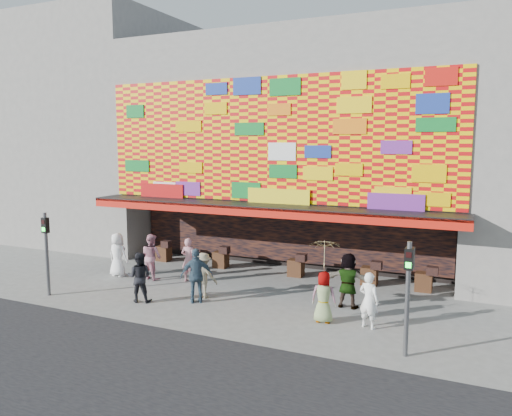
# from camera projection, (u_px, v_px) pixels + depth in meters

# --- Properties ---
(ground) EXTENTS (90.00, 90.00, 0.00)m
(ground) POSITION_uv_depth(u_px,v_px,m) (221.00, 306.00, 16.73)
(ground) COLOR slate
(ground) RESTS_ON ground
(road_strip) EXTENTS (30.00, 8.00, 0.02)m
(road_strip) POSITION_uv_depth(u_px,v_px,m) (78.00, 394.00, 10.86)
(road_strip) COLOR black
(road_strip) RESTS_ON ground
(shop_building) EXTENTS (15.20, 9.40, 10.00)m
(shop_building) POSITION_uv_depth(u_px,v_px,m) (303.00, 147.00, 23.42)
(shop_building) COLOR gray
(shop_building) RESTS_ON ground
(neighbor_left) EXTENTS (11.00, 8.00, 12.00)m
(neighbor_left) POSITION_uv_depth(u_px,v_px,m) (87.00, 133.00, 28.50)
(neighbor_left) COLOR gray
(neighbor_left) RESTS_ON ground
(signal_left) EXTENTS (0.22, 0.20, 3.00)m
(signal_left) POSITION_uv_depth(u_px,v_px,m) (46.00, 244.00, 17.68)
(signal_left) COLOR #59595B
(signal_left) RESTS_ON ground
(signal_right) EXTENTS (0.22, 0.20, 3.00)m
(signal_right) POSITION_uv_depth(u_px,v_px,m) (408.00, 286.00, 12.58)
(signal_right) COLOR #59595B
(signal_right) RESTS_ON ground
(ped_a) EXTENTS (0.89, 0.60, 1.79)m
(ped_a) POSITION_uv_depth(u_px,v_px,m) (118.00, 255.00, 20.38)
(ped_a) COLOR white
(ped_a) RESTS_ON ground
(ped_b) EXTENTS (0.65, 0.45, 1.75)m
(ped_b) POSITION_uv_depth(u_px,v_px,m) (189.00, 260.00, 19.56)
(ped_b) COLOR #BB7981
(ped_b) RESTS_ON ground
(ped_c) EXTENTS (1.01, 0.89, 1.74)m
(ped_c) POSITION_uv_depth(u_px,v_px,m) (139.00, 277.00, 17.11)
(ped_c) COLOR black
(ped_c) RESTS_ON ground
(ped_d) EXTENTS (1.07, 0.66, 1.61)m
(ped_d) POSITION_uv_depth(u_px,v_px,m) (203.00, 275.00, 17.55)
(ped_d) COLOR gray
(ped_d) RESTS_ON ground
(ped_e) EXTENTS (1.17, 1.01, 1.89)m
(ped_e) POSITION_uv_depth(u_px,v_px,m) (197.00, 276.00, 16.99)
(ped_e) COLOR #374E61
(ped_e) RESTS_ON ground
(ped_f) EXTENTS (1.73, 0.59, 1.85)m
(ped_f) POSITION_uv_depth(u_px,v_px,m) (348.00, 280.00, 16.48)
(ped_f) COLOR gray
(ped_f) RESTS_ON ground
(ped_g) EXTENTS (0.81, 0.55, 1.58)m
(ped_g) POSITION_uv_depth(u_px,v_px,m) (324.00, 297.00, 15.14)
(ped_g) COLOR gray
(ped_g) RESTS_ON ground
(ped_h) EXTENTS (0.71, 0.57, 1.69)m
(ped_h) POSITION_uv_depth(u_px,v_px,m) (369.00, 300.00, 14.67)
(ped_h) COLOR white
(ped_h) RESTS_ON ground
(ped_i) EXTENTS (1.03, 0.89, 1.83)m
(ped_i) POSITION_uv_depth(u_px,v_px,m) (152.00, 257.00, 19.96)
(ped_i) COLOR #BC7A8B
(ped_i) RESTS_ON ground
(parasol) EXTENTS (1.22, 1.23, 1.80)m
(parasol) POSITION_uv_depth(u_px,v_px,m) (324.00, 254.00, 14.96)
(parasol) COLOR #FFF2A0
(parasol) RESTS_ON ground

